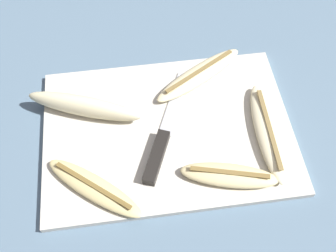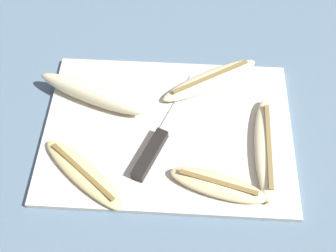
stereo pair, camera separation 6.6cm
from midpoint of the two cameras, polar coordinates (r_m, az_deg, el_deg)
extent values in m
plane|color=slate|center=(0.68, 2.77, -1.20)|extent=(4.00, 4.00, 0.00)
cube|color=beige|center=(0.67, 2.80, -0.94)|extent=(0.42, 0.30, 0.01)
cube|color=black|center=(0.63, 0.34, -4.40)|extent=(0.06, 0.09, 0.02)
cube|color=#B7BABF|center=(0.70, 4.52, 2.91)|extent=(0.07, 0.13, 0.00)
ellipsoid|color=beige|center=(0.69, -8.50, 4.47)|extent=(0.20, 0.10, 0.04)
ellipsoid|color=beige|center=(0.67, 17.01, -3.32)|extent=(0.05, 0.19, 0.02)
cube|color=olive|center=(0.66, 17.27, -2.84)|extent=(0.01, 0.15, 0.00)
ellipsoid|color=beige|center=(0.72, 8.79, 6.40)|extent=(0.19, 0.13, 0.02)
cube|color=olive|center=(0.72, 8.91, 6.95)|extent=(0.14, 0.08, 0.00)
ellipsoid|color=beige|center=(0.62, 10.29, -8.71)|extent=(0.16, 0.08, 0.02)
cube|color=olive|center=(0.61, 10.45, -8.30)|extent=(0.12, 0.04, 0.00)
ellipsoid|color=#DBC684|center=(0.63, -9.24, -7.11)|extent=(0.16, 0.14, 0.02)
cube|color=brown|center=(0.62, -9.36, -6.74)|extent=(0.11, 0.09, 0.00)
camera|label=1|loc=(0.03, -87.13, 4.63)|focal=42.00mm
camera|label=2|loc=(0.03, 92.87, -4.63)|focal=42.00mm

